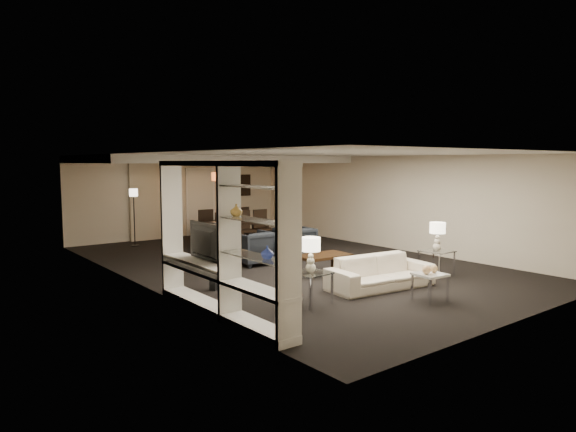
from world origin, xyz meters
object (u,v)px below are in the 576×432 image
(chair_fr, at_px, (239,224))
(floor_lamp, at_px, (134,217))
(pendant_light, at_px, (221,177))
(armchair_right, at_px, (294,243))
(side_table_right, at_px, (437,263))
(table_lamp_right, at_px, (437,236))
(coffee_table, at_px, (323,264))
(chair_nm, at_px, (246,230))
(side_table_left, at_px, (311,288))
(marble_table, at_px, (430,287))
(chair_nl, at_px, (227,232))
(chair_fm, at_px, (221,225))
(table_lamp_left, at_px, (311,255))
(vase_amber, at_px, (236,210))
(armchair_left, at_px, (253,248))
(chair_nr, at_px, (264,228))
(television, at_px, (201,242))
(sofa, at_px, (380,272))
(chair_fl, at_px, (203,227))
(dining_table, at_px, (233,233))
(vase_blue, at_px, (267,252))
(floor_speaker, at_px, (214,256))

(chair_fr, bearing_deg, floor_lamp, -21.82)
(pendant_light, relative_size, armchair_right, 0.62)
(side_table_right, xyz_separation_m, table_lamp_right, (0.00, 0.00, 0.55))
(coffee_table, relative_size, chair_nm, 1.11)
(pendant_light, relative_size, side_table_left, 0.92)
(marble_table, height_order, chair_nl, chair_nl)
(marble_table, distance_m, chair_fm, 7.69)
(table_lamp_left, bearing_deg, chair_fm, 71.57)
(coffee_table, xyz_separation_m, floor_lamp, (-1.75, 5.89, 0.60))
(chair_fr, bearing_deg, chair_nl, 43.37)
(chair_fm, bearing_deg, chair_nl, 71.62)
(vase_amber, bearing_deg, chair_nm, 55.65)
(coffee_table, distance_m, armchair_left, 1.81)
(table_lamp_left, bearing_deg, chair_nr, 62.11)
(side_table_right, distance_m, television, 5.04)
(table_lamp_right, relative_size, chair_fr, 0.58)
(vase_amber, xyz_separation_m, chair_fm, (3.71, 6.72, -1.14))
(coffee_table, relative_size, table_lamp_left, 1.94)
(sofa, distance_m, chair_fl, 6.58)
(armchair_left, xyz_separation_m, floor_lamp, (-1.15, 4.19, 0.42))
(dining_table, bearing_deg, chair_fm, 97.31)
(marble_table, xyz_separation_m, chair_nr, (1.09, 6.37, 0.27))
(chair_nr, bearing_deg, armchair_left, -128.34)
(marble_table, distance_m, chair_nr, 6.47)
(pendant_light, distance_m, sofa, 6.62)
(table_lamp_right, relative_size, dining_table, 0.30)
(table_lamp_right, height_order, television, television)
(armchair_right, distance_m, vase_amber, 5.30)
(coffee_table, height_order, side_table_right, side_table_right)
(coffee_table, distance_m, dining_table, 4.35)
(coffee_table, xyz_separation_m, side_table_left, (-1.70, -1.60, 0.06))
(chair_nm, bearing_deg, armchair_right, -79.83)
(chair_nl, xyz_separation_m, chair_nm, (0.60, 0.00, 0.00))
(armchair_left, distance_m, chair_nl, 2.04)
(chair_fl, bearing_deg, table_lamp_left, 80.43)
(pendant_light, bearing_deg, vase_amber, -118.84)
(vase_amber, bearing_deg, side_table_right, 1.75)
(dining_table, bearing_deg, chair_fl, 140.02)
(sofa, distance_m, vase_amber, 3.49)
(vase_blue, xyz_separation_m, floor_speaker, (0.72, 2.67, -0.52))
(side_table_left, bearing_deg, chair_fl, 76.40)
(sofa, relative_size, television, 1.96)
(coffee_table, bearing_deg, marble_table, -90.00)
(vase_amber, bearing_deg, chair_fl, 65.20)
(armchair_left, distance_m, armchair_right, 1.20)
(armchair_left, distance_m, table_lamp_right, 4.05)
(pendant_light, bearing_deg, chair_fm, 60.07)
(vase_amber, relative_size, chair_nm, 0.18)
(side_table_left, relative_size, chair_nr, 0.56)
(television, bearing_deg, table_lamp_left, -123.05)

